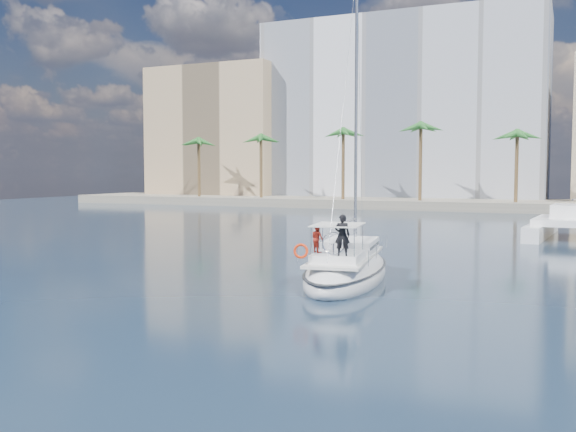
% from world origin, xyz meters
% --- Properties ---
extents(ground, '(160.00, 160.00, 0.00)m').
position_xyz_m(ground, '(0.00, 0.00, 0.00)').
color(ground, black).
rests_on(ground, ground).
extents(quay, '(120.00, 14.00, 1.20)m').
position_xyz_m(quay, '(0.00, 61.00, 0.60)').
color(quay, gray).
rests_on(quay, ground).
extents(building_modern, '(42.00, 16.00, 28.00)m').
position_xyz_m(building_modern, '(-12.00, 73.00, 14.00)').
color(building_modern, white).
rests_on(building_modern, ground).
extents(building_tan_left, '(22.00, 14.00, 22.00)m').
position_xyz_m(building_tan_left, '(-42.00, 69.00, 11.00)').
color(building_tan_left, tan).
rests_on(building_tan_left, ground).
extents(palm_left, '(3.60, 3.60, 12.30)m').
position_xyz_m(palm_left, '(-34.00, 57.00, 10.28)').
color(palm_left, brown).
rests_on(palm_left, ground).
extents(palm_centre, '(3.60, 3.60, 12.30)m').
position_xyz_m(palm_centre, '(0.00, 57.00, 10.28)').
color(palm_centre, brown).
rests_on(palm_centre, ground).
extents(main_sloop, '(4.82, 10.86, 15.57)m').
position_xyz_m(main_sloop, '(2.69, 1.58, 0.50)').
color(main_sloop, white).
rests_on(main_sloop, ground).
extents(catamaran, '(7.02, 12.54, 17.60)m').
position_xyz_m(catamaran, '(12.40, 26.15, 1.15)').
color(catamaran, white).
rests_on(catamaran, ground).
extents(seagull, '(1.22, 0.52, 0.23)m').
position_xyz_m(seagull, '(-0.34, 7.26, 0.63)').
color(seagull, silver).
rests_on(seagull, ground).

